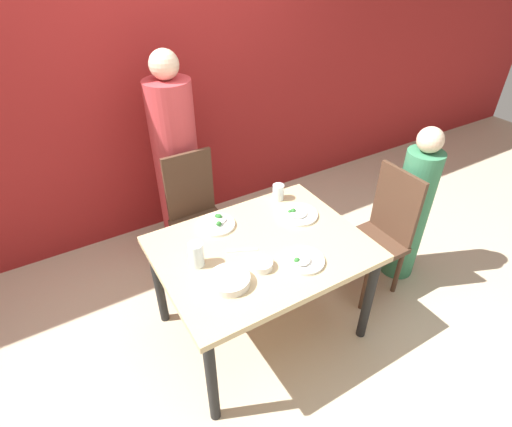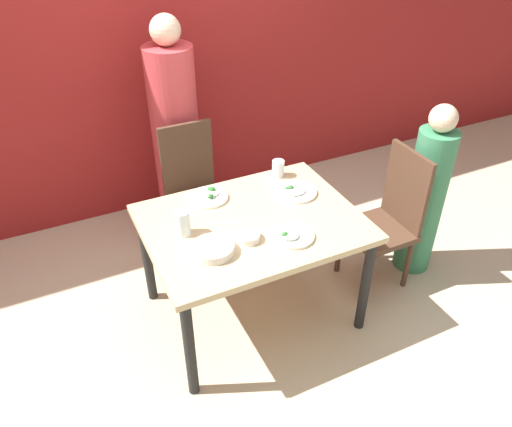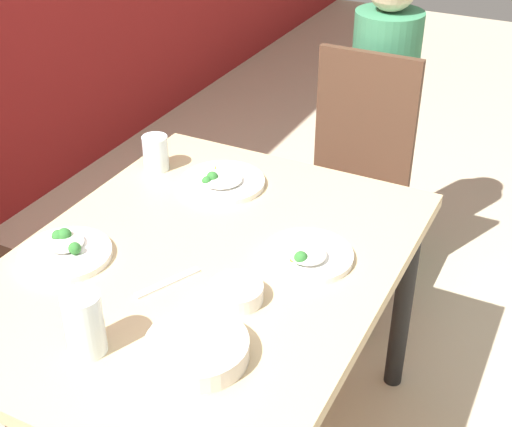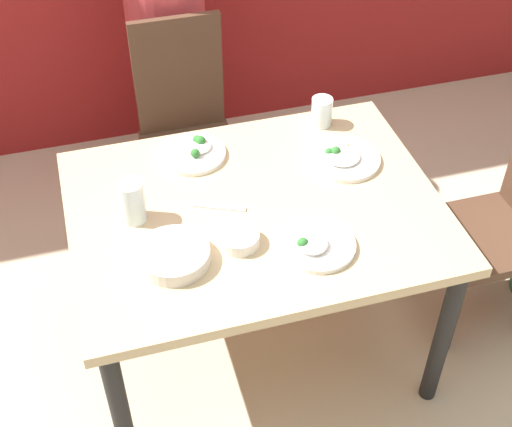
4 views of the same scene
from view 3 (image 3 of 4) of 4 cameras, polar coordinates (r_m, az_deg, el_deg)
dining_table at (r=1.88m, az=-4.30°, el=-5.91°), size 1.22×0.94×0.73m
chair_child_spot at (r=2.67m, az=7.63°, el=2.58°), size 0.40×0.40×0.96m
person_child at (r=2.88m, az=9.75°, el=6.35°), size 0.25×0.25×1.23m
bowl_curry at (r=1.54m, az=-4.74°, el=-10.70°), size 0.22×0.22×0.05m
plate_rice_adult at (r=1.83m, az=4.11°, el=-3.36°), size 0.24×0.24×0.05m
plate_rice_child at (r=1.90m, az=-15.02°, el=-2.94°), size 0.24×0.24×0.06m
plate_noodles at (r=2.15m, az=-2.76°, el=2.57°), size 0.26×0.26×0.05m
bowl_rice_small at (r=1.69m, az=-1.61°, el=-6.31°), size 0.13×0.13×0.04m
glass_water_tall at (r=2.25m, az=-8.04°, el=4.82°), size 0.08×0.08×0.11m
glass_water_short at (r=1.56m, az=-13.56°, el=-8.56°), size 0.08×0.08×0.15m
fork_steel at (r=1.76m, az=-7.08°, el=-5.50°), size 0.17×0.09×0.01m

